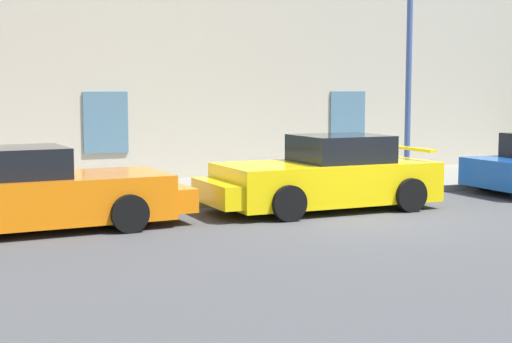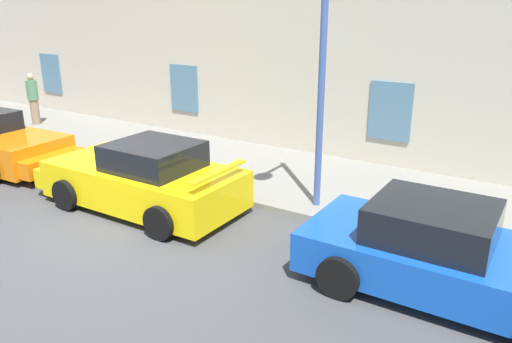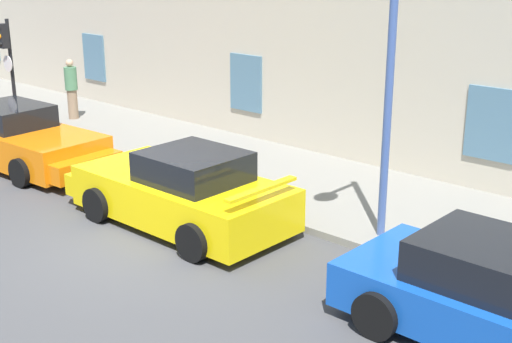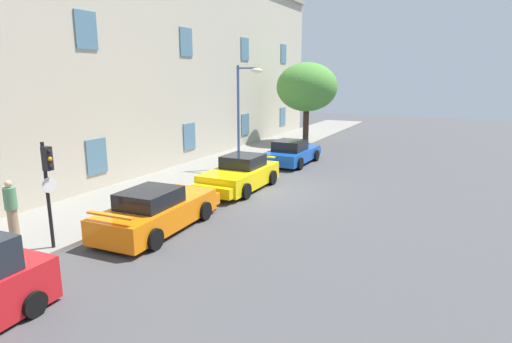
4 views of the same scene
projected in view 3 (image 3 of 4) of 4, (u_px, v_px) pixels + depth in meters
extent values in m
plane|color=#444447|center=(142.00, 244.00, 12.36)|extent=(80.00, 80.00, 0.00)
cube|color=gray|center=(298.00, 183.00, 15.42)|extent=(60.00, 4.05, 0.14)
cube|color=slate|center=(94.00, 57.00, 22.93)|extent=(1.10, 0.06, 1.50)
cube|color=slate|center=(246.00, 83.00, 18.55)|extent=(1.10, 0.06, 1.50)
cube|color=slate|center=(492.00, 124.00, 14.17)|extent=(1.10, 0.06, 1.50)
cube|color=orange|center=(20.00, 143.00, 16.77)|extent=(4.74, 2.10, 0.77)
cube|color=black|center=(9.00, 115.00, 16.79)|extent=(1.93, 1.59, 0.51)
cube|color=orange|center=(73.00, 163.00, 15.57)|extent=(1.48, 1.79, 0.42)
cylinder|color=black|center=(90.00, 154.00, 16.66)|extent=(0.66, 0.27, 0.65)
cylinder|color=black|center=(21.00, 173.00, 15.28)|extent=(0.66, 0.27, 0.65)
cylinder|color=black|center=(21.00, 135.00, 18.40)|extent=(0.66, 0.27, 0.65)
cube|color=yellow|center=(183.00, 197.00, 13.11)|extent=(4.32, 1.98, 0.79)
cube|color=black|center=(194.00, 167.00, 12.70)|extent=(1.73, 1.58, 0.54)
cube|color=yellow|center=(121.00, 180.00, 14.35)|extent=(1.30, 1.81, 0.43)
cube|color=yellow|center=(262.00, 189.00, 11.66)|extent=(0.17, 1.67, 0.06)
cylinder|color=black|center=(98.00, 205.00, 13.33)|extent=(0.67, 0.24, 0.67)
cylinder|color=black|center=(175.00, 181.00, 14.72)|extent=(0.67, 0.24, 0.67)
cylinder|color=black|center=(194.00, 242.00, 11.63)|extent=(0.67, 0.24, 0.67)
cylinder|color=black|center=(271.00, 211.00, 13.02)|extent=(0.67, 0.24, 0.67)
cube|color=#144CB2|center=(509.00, 310.00, 9.08)|extent=(4.42, 1.99, 0.64)
cube|color=black|center=(489.00, 261.00, 9.11)|extent=(1.77, 1.59, 0.56)
cylinder|color=black|center=(448.00, 267.00, 10.71)|extent=(0.66, 0.24, 0.66)
cylinder|color=black|center=(376.00, 315.00, 9.31)|extent=(0.66, 0.24, 0.66)
cylinder|color=black|center=(13.00, 75.00, 19.28)|extent=(0.10, 0.10, 3.06)
cube|color=black|center=(4.00, 36.00, 18.86)|extent=(0.22, 0.20, 0.66)
sphere|color=orange|center=(0.00, 36.00, 18.78)|extent=(0.12, 0.12, 0.12)
sphere|color=black|center=(1.00, 44.00, 18.84)|extent=(0.12, 0.12, 0.12)
cylinder|color=white|center=(8.00, 64.00, 19.11)|extent=(0.44, 0.02, 0.44)
cylinder|color=#3F5999|center=(389.00, 86.00, 11.64)|extent=(0.14, 0.14, 5.36)
cylinder|color=#8C7259|center=(73.00, 104.00, 20.85)|extent=(0.41, 0.41, 0.87)
cylinder|color=#4C7F59|center=(71.00, 78.00, 20.62)|extent=(0.51, 0.51, 0.67)
sphere|color=tan|center=(69.00, 63.00, 20.48)|extent=(0.22, 0.22, 0.22)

